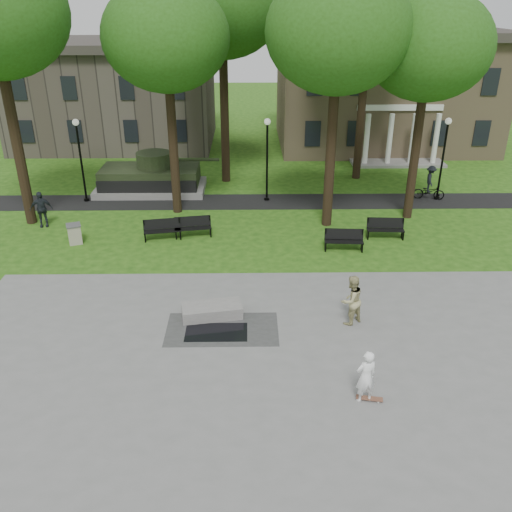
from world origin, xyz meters
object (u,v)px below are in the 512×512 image
at_px(friend_watching, 351,300).
at_px(trash_bin, 75,234).
at_px(concrete_block, 212,310).
at_px(park_bench_0, 163,229).
at_px(cyclist, 430,186).
at_px(skateboarder, 366,377).

relative_size(friend_watching, trash_bin, 1.97).
relative_size(concrete_block, park_bench_0, 1.19).
height_order(cyclist, park_bench_0, cyclist).
xyz_separation_m(friend_watching, cyclist, (6.89, 13.27, -0.14)).
bearing_deg(concrete_block, cyclist, 46.86).
distance_m(concrete_block, friend_watching, 5.12).
distance_m(skateboarder, trash_bin, 16.42).
distance_m(skateboarder, cyclist, 18.90).
bearing_deg(skateboarder, cyclist, -128.03).
height_order(friend_watching, trash_bin, friend_watching).
relative_size(skateboarder, trash_bin, 1.81).
relative_size(skateboarder, cyclist, 0.86).
relative_size(skateboarder, park_bench_0, 0.94).
bearing_deg(skateboarder, friend_watching, -109.74).
xyz_separation_m(concrete_block, friend_watching, (5.04, -0.54, 0.72)).
bearing_deg(trash_bin, concrete_block, -43.99).
distance_m(park_bench_0, trash_bin, 4.18).
bearing_deg(park_bench_0, cyclist, 10.48).
bearing_deg(friend_watching, park_bench_0, -78.57).
distance_m(concrete_block, skateboarder, 6.74).
height_order(concrete_block, park_bench_0, park_bench_0).
xyz_separation_m(cyclist, park_bench_0, (-14.75, -5.55, -0.30)).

